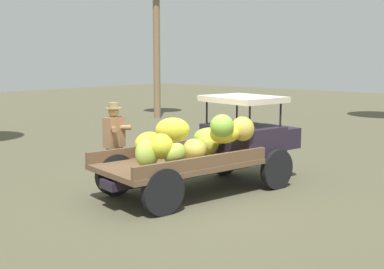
% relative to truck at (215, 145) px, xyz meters
% --- Properties ---
extents(ground_plane, '(60.00, 60.00, 0.00)m').
position_rel_truck_xyz_m(ground_plane, '(-0.62, -0.08, -0.91)').
color(ground_plane, brown).
extents(truck, '(4.63, 2.42, 1.85)m').
position_rel_truck_xyz_m(truck, '(0.00, 0.00, 0.00)').
color(truck, '#251D2B').
rests_on(truck, ground).
extents(farmer, '(0.53, 0.46, 1.76)m').
position_rel_truck_xyz_m(farmer, '(-1.28, 1.53, 0.10)').
color(farmer, '#363D45').
rests_on(farmer, ground).
extents(loose_banana_bunch, '(0.64, 0.51, 0.38)m').
position_rel_truck_xyz_m(loose_banana_bunch, '(-0.71, 2.42, -0.72)').
color(loose_banana_bunch, gold).
rests_on(loose_banana_bunch, ground).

